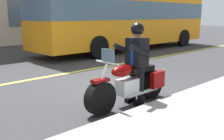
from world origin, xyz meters
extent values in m
plane|color=#333335|center=(0.00, 0.00, 0.00)|extent=(80.00, 80.00, 0.00)
cube|color=#E5DB4C|center=(0.00, -2.00, 0.01)|extent=(60.00, 0.16, 0.01)
cylinder|color=black|center=(1.65, 1.53, 0.33)|extent=(0.66, 0.21, 0.66)
cylinder|color=black|center=(0.10, 1.52, 0.33)|extent=(0.66, 0.21, 0.66)
cube|color=silver|center=(0.85, 1.53, 0.42)|extent=(0.56, 0.29, 0.32)
ellipsoid|color=#720505|center=(1.05, 1.53, 0.78)|extent=(0.56, 0.29, 0.24)
cube|color=black|center=(0.50, 1.52, 0.74)|extent=(0.70, 0.29, 0.12)
cube|color=#720505|center=(0.15, 1.74, 0.48)|extent=(0.40, 0.12, 0.36)
cube|color=#720505|center=(0.15, 1.30, 0.48)|extent=(0.40, 0.12, 0.36)
cylinder|color=silver|center=(1.63, 1.53, 0.60)|extent=(0.35, 0.05, 0.76)
cylinder|color=silver|center=(1.47, 1.53, 1.00)|extent=(0.04, 0.60, 0.04)
cube|color=#720505|center=(1.65, 1.53, 0.68)|extent=(0.36, 0.16, 0.06)
cylinder|color=silver|center=(0.55, 1.68, 0.26)|extent=(0.90, 0.09, 0.08)
cube|color=slate|center=(1.45, 1.53, 1.12)|extent=(0.04, 0.32, 0.28)
cylinder|color=black|center=(0.60, 1.64, 0.42)|extent=(0.14, 0.14, 0.84)
cube|color=black|center=(0.66, 1.64, 0.05)|extent=(0.26, 0.11, 0.10)
cylinder|color=black|center=(0.60, 1.40, 0.42)|extent=(0.14, 0.14, 0.84)
cube|color=black|center=(0.66, 1.40, 0.05)|extent=(0.26, 0.11, 0.10)
cube|color=black|center=(0.60, 1.52, 1.12)|extent=(0.32, 0.40, 0.60)
cube|color=navy|center=(0.76, 1.52, 1.08)|extent=(0.02, 0.07, 0.44)
cylinder|color=black|center=(0.78, 1.75, 1.18)|extent=(0.55, 0.11, 0.28)
cylinder|color=black|center=(0.78, 1.31, 1.18)|extent=(0.55, 0.11, 0.28)
sphere|color=tan|center=(0.60, 1.52, 1.55)|extent=(0.22, 0.22, 0.22)
sphere|color=black|center=(0.60, 1.52, 1.60)|extent=(0.28, 0.28, 0.28)
cube|color=orange|center=(-5.91, -4.80, 1.77)|extent=(11.00, 2.50, 2.85)
cube|color=slate|center=(-5.91, -4.80, 2.10)|extent=(11.04, 2.52, 0.90)
cube|color=slate|center=(-11.41, -4.80, 2.00)|extent=(0.06, 2.40, 1.90)
cylinder|color=black|center=(-9.51, -6.00, 0.50)|extent=(1.00, 0.30, 1.00)
cylinder|color=black|center=(-9.51, -3.60, 0.50)|extent=(1.00, 0.30, 1.00)
cylinder|color=black|center=(-2.71, -6.00, 0.50)|extent=(1.00, 0.30, 1.00)
cylinder|color=black|center=(-2.71, -3.60, 0.50)|extent=(1.00, 0.30, 1.00)
cube|color=slate|center=(-7.72, -10.97, 2.00)|extent=(1.10, 0.06, 1.60)
cube|color=slate|center=(-2.48, -10.97, 2.00)|extent=(1.10, 0.06, 1.60)
camera|label=1|loc=(4.84, 5.22, 1.90)|focal=42.85mm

